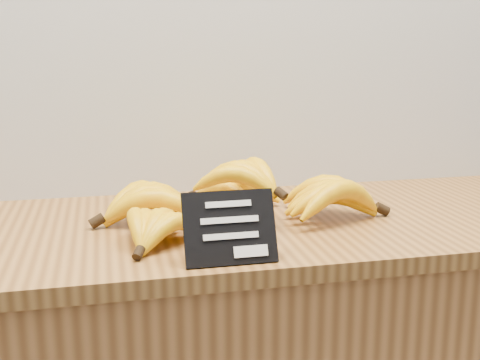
# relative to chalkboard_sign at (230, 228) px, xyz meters

# --- Properties ---
(counter_top) EXTENTS (1.50, 0.54, 0.03)m
(counter_top) POSITION_rel_chalkboard_sign_xyz_m (0.05, 0.22, -0.07)
(counter_top) COLOR olive
(counter_top) RESTS_ON counter
(chalkboard_sign) EXTENTS (0.15, 0.05, 0.11)m
(chalkboard_sign) POSITION_rel_chalkboard_sign_xyz_m (0.00, 0.00, 0.00)
(chalkboard_sign) COLOR black
(chalkboard_sign) RESTS_ON counter_top
(banana_pile) EXTENTS (0.56, 0.42, 0.12)m
(banana_pile) POSITION_rel_chalkboard_sign_xyz_m (0.04, 0.23, -0.01)
(banana_pile) COLOR #EAB309
(banana_pile) RESTS_ON counter_top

